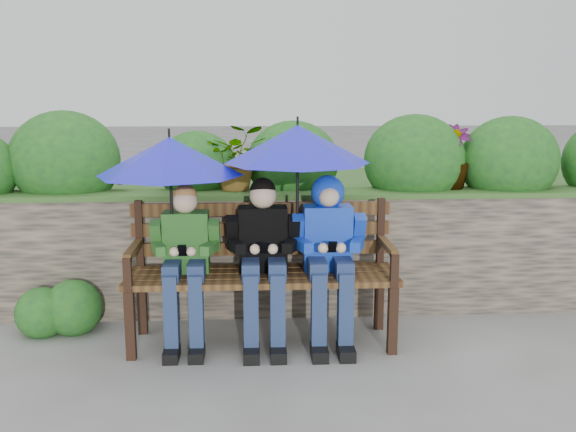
{
  "coord_description": "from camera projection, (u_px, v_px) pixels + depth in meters",
  "views": [
    {
      "loc": [
        -0.25,
        -4.49,
        1.85
      ],
      "look_at": [
        0.0,
        0.1,
        0.95
      ],
      "focal_mm": 40.0,
      "sensor_mm": 36.0,
      "label": 1
    }
  ],
  "objects": [
    {
      "name": "ground",
      "position": [
        289.0,
        344.0,
        4.76
      ],
      "size": [
        60.0,
        60.0,
        0.0
      ],
      "primitive_type": "plane",
      "color": "#605F5A",
      "rests_on": "ground"
    },
    {
      "name": "boy_right",
      "position": [
        329.0,
        244.0,
        4.67
      ],
      "size": [
        0.53,
        0.65,
        1.24
      ],
      "color": "#0B22B3",
      "rests_on": "ground"
    },
    {
      "name": "boy_left",
      "position": [
        185.0,
        256.0,
        4.62
      ],
      "size": [
        0.49,
        0.57,
        1.19
      ],
      "color": "#285B1A",
      "rests_on": "ground"
    },
    {
      "name": "park_bench",
      "position": [
        262.0,
        263.0,
        4.76
      ],
      "size": [
        1.97,
        0.58,
        1.04
      ],
      "color": "black",
      "rests_on": "ground"
    },
    {
      "name": "umbrella_left",
      "position": [
        170.0,
        156.0,
        4.51
      ],
      "size": [
        1.04,
        1.04,
        0.84
      ],
      "color": "#181ACE",
      "rests_on": "ground"
    },
    {
      "name": "umbrella_right",
      "position": [
        298.0,
        144.0,
        4.55
      ],
      "size": [
        1.05,
        1.05,
        0.9
      ],
      "color": "#181ACE",
      "rests_on": "ground"
    },
    {
      "name": "garden_backdrop",
      "position": [
        266.0,
        220.0,
        6.21
      ],
      "size": [
        8.01,
        2.85,
        1.86
      ],
      "color": "#36342F",
      "rests_on": "ground"
    },
    {
      "name": "boy_middle",
      "position": [
        263.0,
        252.0,
        4.64
      ],
      "size": [
        0.53,
        0.61,
        1.23
      ],
      "color": "black",
      "rests_on": "ground"
    }
  ]
}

